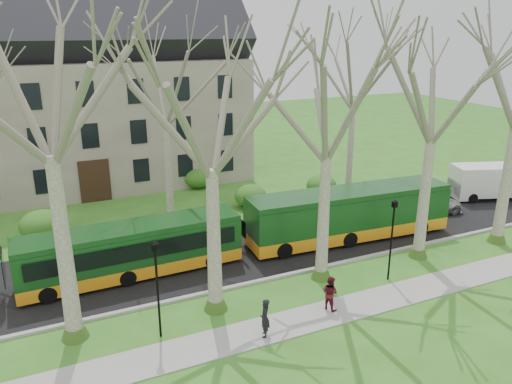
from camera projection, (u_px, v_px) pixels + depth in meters
The scene contains 15 objects.
ground at pixel (276, 295), 24.39m from camera, with size 120.00×120.00×0.00m, color #36691E.
sidewalk at pixel (302, 320), 22.23m from camera, with size 70.00×2.00×0.06m, color gray.
road at pixel (234, 251), 29.13m from camera, with size 80.00×8.00×0.06m, color black.
curb at pixel (263, 280), 25.67m from camera, with size 80.00×0.25×0.14m, color #A5A39E.
building at pixel (76, 84), 40.16m from camera, with size 26.50×12.20×16.00m.
tree_row_verge at pixel (275, 155), 22.45m from camera, with size 49.00×7.00×14.00m.
tree_row_far at pixel (180, 135), 31.46m from camera, with size 33.00×7.00×12.00m.
lamp_row at pixel (287, 255), 22.72m from camera, with size 36.22×0.22×4.30m.
hedges at pixel (124, 202), 34.30m from camera, with size 30.60×8.60×2.00m.
bus_lead at pixel (133, 250), 25.87m from camera, with size 11.36×2.37×2.84m, color #134317, non-canonical shape.
bus_follow at pixel (349, 214), 30.37m from camera, with size 12.80×2.67×3.20m, color #134317, non-canonical shape.
sedan at pixel (429, 203), 34.90m from camera, with size 1.96×4.81×1.40m, color #ACACB0.
van_a at pixel (491, 182), 37.66m from camera, with size 5.89×2.14×2.57m, color white, non-canonical shape.
pedestrian_a at pixel (265, 318), 20.83m from camera, with size 0.62×0.41×1.71m, color black.
pedestrian_b at pixel (330, 293), 22.87m from camera, with size 0.79×0.62×1.64m, color #50121D.
Camera 1 is at (-9.92, -19.17, 12.48)m, focal length 35.00 mm.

